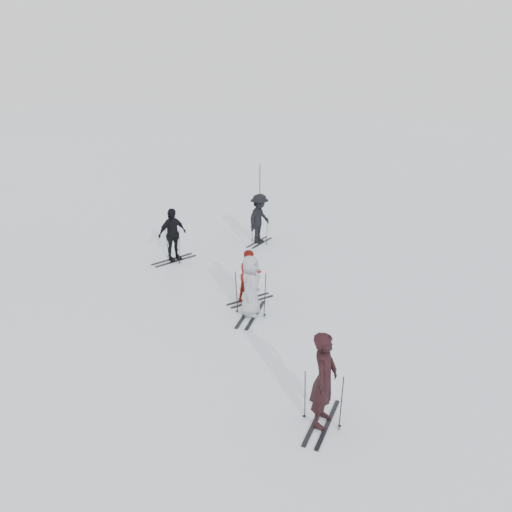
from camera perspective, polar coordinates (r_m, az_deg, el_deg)
The scene contains 12 objects.
ground at distance 15.17m, azimuth -1.37°, elevation -4.80°, with size 120.00×120.00×0.00m, color silver.
skier_near_dark at distance 9.86m, azimuth 7.77°, elevation -13.93°, with size 0.72×0.47×1.98m, color black.
skier_red at distance 14.67m, azimuth -0.68°, elevation -2.36°, with size 0.76×0.59×1.57m, color maroon.
skier_grey at distance 13.81m, azimuth -0.63°, elevation -3.50°, with size 0.85×0.55×1.74m, color #989DA1.
skier_uphill_left at distance 17.92m, azimuth -9.54°, elevation 2.35°, with size 1.12×0.47×1.91m, color black.
skier_uphill_far at distance 19.49m, azimuth 0.39°, elevation 4.24°, with size 1.26×0.72×1.95m, color black.
skis_near_dark at distance 10.09m, azimuth 7.66°, elevation -15.79°, with size 0.86×1.62×1.18m, color black, non-canonical shape.
skis_red at distance 14.76m, azimuth -0.68°, elevation -3.16°, with size 0.81×1.54×1.12m, color black, non-canonical shape.
skis_grey at distance 13.89m, azimuth -0.62°, elevation -4.24°, with size 0.98×1.85×1.35m, color black, non-canonical shape.
skis_uphill_left at distance 18.02m, azimuth -9.48°, elevation 1.41°, with size 0.93×1.76×1.29m, color black, non-canonical shape.
skis_uphill_far at distance 19.61m, azimuth 0.39°, elevation 3.09°, with size 0.82×1.55×1.13m, color black, non-canonical shape.
piste_marker at distance 25.76m, azimuth 0.45°, elevation 8.35°, with size 0.04×0.04×1.89m, color black.
Camera 1 is at (5.25, -12.60, 6.61)m, focal length 35.00 mm.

